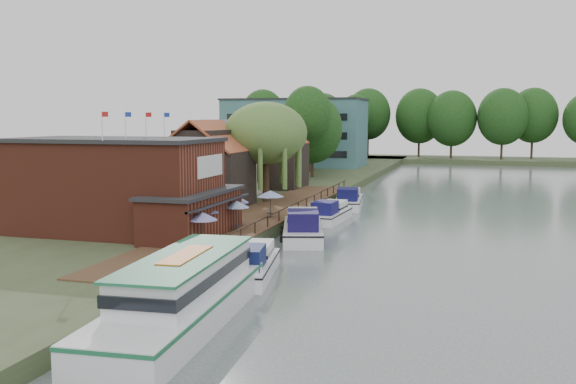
% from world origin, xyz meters
% --- Properties ---
extents(ground, '(260.00, 260.00, 0.00)m').
position_xyz_m(ground, '(0.00, 0.00, 0.00)').
color(ground, '#4B5754').
rests_on(ground, ground).
extents(land_bank, '(50.00, 140.00, 1.00)m').
position_xyz_m(land_bank, '(-30.00, 35.00, 0.50)').
color(land_bank, '#384728').
rests_on(land_bank, ground).
extents(quay_deck, '(6.00, 50.00, 0.10)m').
position_xyz_m(quay_deck, '(-8.00, 10.00, 1.05)').
color(quay_deck, '#47301E').
rests_on(quay_deck, land_bank).
extents(quay_rail, '(0.20, 49.00, 1.00)m').
position_xyz_m(quay_rail, '(-5.30, 10.50, 1.50)').
color(quay_rail, black).
rests_on(quay_rail, land_bank).
extents(pub, '(20.00, 11.00, 7.30)m').
position_xyz_m(pub, '(-14.00, -1.00, 4.65)').
color(pub, maroon).
rests_on(pub, land_bank).
extents(hotel_block, '(25.40, 12.40, 12.30)m').
position_xyz_m(hotel_block, '(-22.00, 70.00, 7.15)').
color(hotel_block, '#38666B').
rests_on(hotel_block, land_bank).
extents(cottage_a, '(8.60, 7.60, 8.50)m').
position_xyz_m(cottage_a, '(-15.00, 14.00, 5.25)').
color(cottage_a, black).
rests_on(cottage_a, land_bank).
extents(cottage_b, '(9.60, 8.60, 8.50)m').
position_xyz_m(cottage_b, '(-18.00, 24.00, 5.25)').
color(cottage_b, beige).
rests_on(cottage_b, land_bank).
extents(cottage_c, '(7.60, 7.60, 8.50)m').
position_xyz_m(cottage_c, '(-14.00, 33.00, 5.25)').
color(cottage_c, black).
rests_on(cottage_c, land_bank).
extents(willow, '(8.60, 8.60, 10.43)m').
position_xyz_m(willow, '(-10.50, 19.00, 6.21)').
color(willow, '#476B2D').
rests_on(willow, land_bank).
extents(umbrella_0, '(2.13, 2.13, 2.38)m').
position_xyz_m(umbrella_0, '(-6.98, -4.79, 2.29)').
color(umbrella_0, navy).
rests_on(umbrella_0, quay_deck).
extents(umbrella_1, '(2.04, 2.04, 2.38)m').
position_xyz_m(umbrella_1, '(-8.18, -1.58, 2.29)').
color(umbrella_1, '#1C359B').
rests_on(umbrella_1, quay_deck).
extents(umbrella_2, '(2.08, 2.08, 2.38)m').
position_xyz_m(umbrella_2, '(-7.02, 1.57, 2.29)').
color(umbrella_2, navy).
rests_on(umbrella_2, quay_deck).
extents(umbrella_3, '(1.99, 1.99, 2.38)m').
position_xyz_m(umbrella_3, '(-8.01, 4.29, 2.29)').
color(umbrella_3, navy).
rests_on(umbrella_3, quay_deck).
extents(umbrella_4, '(2.46, 2.46, 2.38)m').
position_xyz_m(umbrella_4, '(-6.62, 8.74, 2.29)').
color(umbrella_4, navy).
rests_on(umbrella_4, quay_deck).
extents(cruiser_0, '(4.64, 9.70, 2.23)m').
position_xyz_m(cruiser_0, '(-2.56, -7.52, 1.12)').
color(cruiser_0, white).
rests_on(cruiser_0, ground).
extents(cruiser_1, '(6.16, 11.09, 2.59)m').
position_xyz_m(cruiser_1, '(-2.77, 5.38, 1.29)').
color(cruiser_1, white).
rests_on(cruiser_1, ground).
extents(cruiser_2, '(3.36, 9.08, 2.13)m').
position_xyz_m(cruiser_2, '(-2.68, 14.71, 1.06)').
color(cruiser_2, white).
rests_on(cruiser_2, ground).
extents(cruiser_3, '(4.34, 9.91, 2.31)m').
position_xyz_m(cruiser_3, '(-2.83, 24.68, 1.15)').
color(cruiser_3, white).
rests_on(cruiser_3, ground).
extents(tour_boat, '(5.34, 15.39, 3.30)m').
position_xyz_m(tour_boat, '(-2.56, -17.21, 1.65)').
color(tour_boat, silver).
rests_on(tour_boat, ground).
extents(swan, '(0.44, 0.44, 0.44)m').
position_xyz_m(swan, '(-4.50, -10.83, 0.22)').
color(swan, white).
rests_on(swan, ground).
extents(bank_tree_0, '(6.51, 6.51, 13.11)m').
position_xyz_m(bank_tree_0, '(-11.90, 41.01, 7.55)').
color(bank_tree_0, '#143811').
rests_on(bank_tree_0, land_bank).
extents(bank_tree_1, '(8.90, 8.90, 12.29)m').
position_xyz_m(bank_tree_1, '(-13.13, 48.41, 7.14)').
color(bank_tree_1, '#143811').
rests_on(bank_tree_1, land_bank).
extents(bank_tree_2, '(8.60, 8.60, 12.99)m').
position_xyz_m(bank_tree_2, '(-16.08, 57.61, 7.50)').
color(bank_tree_2, '#143811').
rests_on(bank_tree_2, land_bank).
extents(bank_tree_3, '(6.84, 6.84, 13.45)m').
position_xyz_m(bank_tree_3, '(-18.77, 77.51, 7.73)').
color(bank_tree_3, '#143811').
rests_on(bank_tree_3, land_bank).
extents(bank_tree_4, '(6.87, 6.87, 11.71)m').
position_xyz_m(bank_tree_4, '(-16.23, 87.61, 6.86)').
color(bank_tree_4, '#143811').
rests_on(bank_tree_4, land_bank).
extents(bank_tree_5, '(6.92, 6.92, 13.85)m').
position_xyz_m(bank_tree_5, '(-15.44, 94.68, 7.92)').
color(bank_tree_5, '#143811').
rests_on(bank_tree_5, land_bank).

